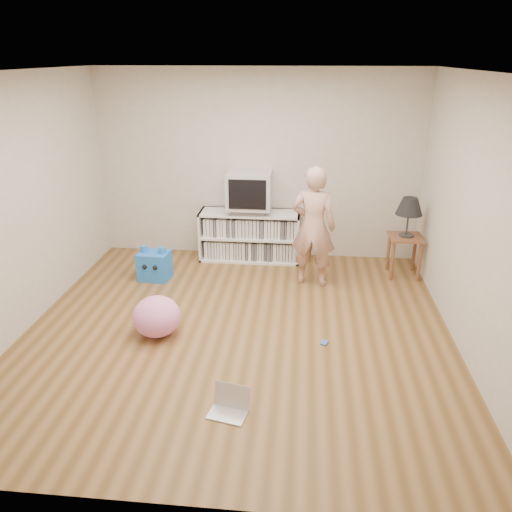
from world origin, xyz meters
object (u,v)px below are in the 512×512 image
Objects in this scene: crt_tv at (249,190)px; plush_blue at (155,265)px; dvd_deck at (250,210)px; table_lamp at (409,207)px; media_unit at (250,235)px; person at (313,227)px; laptop at (230,405)px; plush_pink at (157,316)px; side_table at (405,246)px.

crt_tv reaches higher than plush_blue.
dvd_deck is 1.51m from plush_blue.
crt_tv is at bearing 170.01° from table_lamp.
media_unit is 3.13× the size of plush_blue.
table_lamp is (2.08, -0.37, -0.08)m from crt_tv.
crt_tv is 0.39× the size of person.
table_lamp is at bearing 69.72° from laptop.
crt_tv is at bearing 105.81° from laptop.
crt_tv is 1.69× the size of laptop.
plush_blue reaches higher than plush_pink.
person is (0.88, -0.74, 0.03)m from dvd_deck.
person reaches higher than plush_pink.
dvd_deck is 2.13m from table_lamp.
laptop is at bearing -56.45° from plush_blue.
side_table is at bearing 0.00° from table_lamp.
side_table reaches higher than plush_pink.
side_table is (2.08, -0.37, -0.32)m from dvd_deck.
person is at bearing -162.88° from table_lamp.
side_table is 1.10× the size of plush_pink.
crt_tv is 1.64m from plush_blue.
table_lamp is 1.45× the size of laptop.
side_table is at bearing 12.68° from plush_blue.
media_unit is at bearing 169.51° from side_table.
plush_blue is at bearing -172.33° from table_lamp.
person is (-1.21, -0.37, 0.35)m from side_table.
table_lamp reaches higher than plush_pink.
dvd_deck reaches higher than plush_blue.
side_table is 0.53m from table_lamp.
plush_blue is (-1.16, -0.82, -0.16)m from media_unit.
media_unit is 3.35m from laptop.
dvd_deck reaches higher than plush_pink.
plush_blue is (-1.16, -0.81, -0.54)m from dvd_deck.
crt_tv is 2.12m from table_lamp.
plush_pink is (-1.61, -1.44, -0.55)m from person.
person is (-1.21, -0.37, -0.18)m from table_lamp.
side_table is (2.08, -0.37, -0.60)m from crt_tv.
table_lamp is (0.00, 0.00, 0.53)m from side_table.
laptop is 2.85m from plush_blue.
plush_pink is at bearing -147.22° from side_table.
table_lamp is at bearing 12.68° from plush_blue.
laptop is at bearing 84.98° from person.
table_lamp reaches higher than plush_blue.
media_unit is at bearing 105.79° from laptop.
dvd_deck is 1.00× the size of plush_blue.
laptop is (0.20, -3.31, -0.68)m from dvd_deck.
plush_pink is at bearing -108.55° from dvd_deck.
crt_tv is at bearing 39.70° from plush_blue.
dvd_deck reaches higher than media_unit.
dvd_deck reaches higher than laptop.
plush_pink is (-0.93, 1.13, 0.15)m from laptop.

